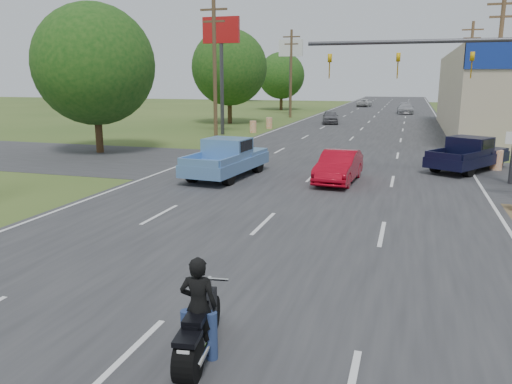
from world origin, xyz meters
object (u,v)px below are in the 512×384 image
(rider, at_px, (199,312))
(distant_car_white, at_px, (365,103))
(distant_car_grey, at_px, (330,117))
(navy_pickup, at_px, (469,154))
(motorcycle, at_px, (198,332))
(blue_pickup, at_px, (228,157))
(distant_car_silver, at_px, (405,108))
(red_convertible, at_px, (339,167))

(rider, height_order, distant_car_white, rider)
(distant_car_grey, xyz_separation_m, distant_car_white, (0.41, 34.06, -0.07))
(navy_pickup, bearing_deg, distant_car_white, 131.25)
(navy_pickup, relative_size, distant_car_white, 1.23)
(motorcycle, distance_m, distant_car_grey, 44.85)
(navy_pickup, bearing_deg, motorcycle, -75.30)
(rider, relative_size, distant_car_white, 0.38)
(blue_pickup, height_order, navy_pickup, blue_pickup)
(distant_car_silver, bearing_deg, distant_car_white, 109.59)
(rider, relative_size, navy_pickup, 0.31)
(distant_car_silver, xyz_separation_m, distant_car_white, (-6.70, 16.05, -0.11))
(blue_pickup, bearing_deg, red_convertible, 7.90)
(red_convertible, relative_size, distant_car_white, 0.96)
(distant_car_grey, bearing_deg, blue_pickup, -99.65)
(red_convertible, bearing_deg, rider, -86.68)
(red_convertible, xyz_separation_m, navy_pickup, (5.74, 4.78, 0.16))
(rider, xyz_separation_m, navy_pickup, (5.90, 19.65, 0.03))
(navy_pickup, height_order, distant_car_white, navy_pickup)
(red_convertible, xyz_separation_m, distant_car_grey, (-4.96, 29.67, -0.02))
(blue_pickup, height_order, distant_car_white, blue_pickup)
(rider, distance_m, distant_car_silver, 62.59)
(red_convertible, height_order, distant_car_white, red_convertible)
(red_convertible, bearing_deg, navy_pickup, 43.75)
(red_convertible, relative_size, rider, 2.54)
(motorcycle, xyz_separation_m, distant_car_silver, (2.29, 62.60, 0.22))
(motorcycle, xyz_separation_m, navy_pickup, (5.89, 19.70, 0.35))
(red_convertible, relative_size, distant_car_grey, 1.06)
(motorcycle, relative_size, rider, 1.34)
(blue_pickup, relative_size, navy_pickup, 1.05)
(rider, bearing_deg, blue_pickup, -79.48)
(blue_pickup, relative_size, distant_car_grey, 1.42)
(blue_pickup, distance_m, distant_car_white, 63.94)
(distant_car_grey, height_order, distant_car_white, distant_car_grey)
(motorcycle, xyz_separation_m, distant_car_white, (-4.41, 78.65, 0.11))
(navy_pickup, height_order, distant_car_grey, navy_pickup)
(motorcycle, height_order, distant_car_white, distant_car_white)
(navy_pickup, distance_m, distant_car_grey, 27.09)
(distant_car_silver, distance_m, distant_car_white, 17.39)
(motorcycle, distance_m, distant_car_white, 78.77)
(red_convertible, xyz_separation_m, blue_pickup, (-5.07, -0.21, 0.22))
(red_convertible, bearing_deg, blue_pickup, -173.69)
(blue_pickup, relative_size, distant_car_white, 1.29)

